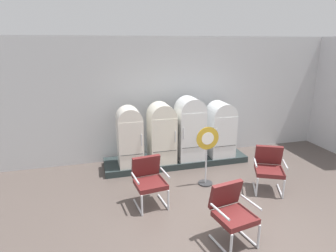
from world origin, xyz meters
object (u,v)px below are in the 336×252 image
armchair_left (149,178)px  armchair_right (269,166)px  refrigerator_3 (220,128)px  armchair_center (232,210)px  sign_stand (207,156)px  refrigerator_2 (190,127)px  refrigerator_1 (162,131)px  refrigerator_0 (130,135)px

armchair_left → armchair_right: bearing=-2.5°
armchair_right → refrigerator_3: bearing=100.6°
armchair_center → sign_stand: bearing=79.7°
armchair_left → armchair_center: (1.04, -1.40, 0.00)m
refrigerator_3 → armchair_center: bearing=-111.8°
refrigerator_2 → sign_stand: (-0.02, -1.18, -0.33)m
sign_stand → refrigerator_1: bearing=121.3°
refrigerator_0 → refrigerator_1: refrigerator_1 is taller
armchair_left → sign_stand: (1.38, 0.44, 0.15)m
refrigerator_2 → refrigerator_3: 0.86m
refrigerator_0 → refrigerator_2: 1.54m
armchair_right → armchair_center: bearing=-140.1°
refrigerator_1 → sign_stand: bearing=-58.7°
refrigerator_1 → refrigerator_3: size_ratio=1.04×
refrigerator_3 → sign_stand: (-0.88, -1.19, -0.23)m
armchair_right → sign_stand: bearing=155.4°
refrigerator_2 → armchair_right: bearing=-55.7°
refrigerator_2 → armchair_center: refrigerator_2 is taller
refrigerator_1 → armchair_left: refrigerator_1 is taller
refrigerator_1 → armchair_right: bearing=-42.0°
refrigerator_3 → sign_stand: refrigerator_3 is taller
refrigerator_2 → sign_stand: size_ratio=1.19×
refrigerator_1 → refrigerator_3: bearing=0.4°
refrigerator_1 → armchair_center: refrigerator_1 is taller
armchair_center → sign_stand: 1.87m
refrigerator_3 → armchair_left: (-2.25, -1.63, -0.38)m
refrigerator_0 → armchair_center: size_ratio=1.53×
armchair_left → refrigerator_3: bearing=35.9°
refrigerator_3 → sign_stand: bearing=-126.4°
refrigerator_0 → armchair_center: (1.18, -3.00, -0.39)m
refrigerator_2 → refrigerator_0: bearing=-179.4°
refrigerator_1 → refrigerator_3: refrigerator_1 is taller
sign_stand → armchair_right: bearing=-24.6°
refrigerator_0 → refrigerator_2: (1.54, 0.02, 0.08)m
refrigerator_0 → armchair_center: refrigerator_0 is taller
refrigerator_2 → refrigerator_3: size_ratio=1.12×
refrigerator_3 → armchair_left: 2.80m
refrigerator_2 → armchair_left: (-1.40, -1.62, -0.47)m
refrigerator_3 → armchair_center: (-1.21, -3.02, -0.38)m
refrigerator_2 → refrigerator_3: (0.85, 0.01, -0.09)m
refrigerator_0 → refrigerator_3: refrigerator_0 is taller
refrigerator_3 → armchair_left: size_ratio=1.51×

